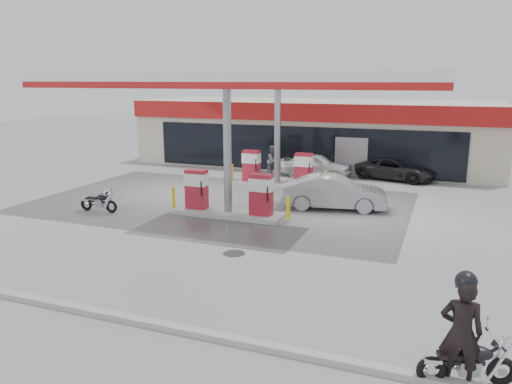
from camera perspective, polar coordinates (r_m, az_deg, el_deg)
ground at (r=18.27m, az=-5.77°, el=-4.26°), size 90.00×90.00×0.00m
wet_patch at (r=18.05m, az=-4.35°, el=-4.43°), size 6.00×3.00×0.00m
drain_cover at (r=15.73m, az=-2.53°, el=-7.03°), size 0.70×0.70×0.01m
kerb at (r=12.82m, az=-20.38°, el=-12.27°), size 28.00×0.25×0.15m
store_building at (r=32.64m, az=6.98°, el=6.83°), size 22.00×8.22×4.00m
canopy at (r=22.04m, az=-0.06°, el=12.61°), size 16.00×10.02×5.51m
pump_island_near at (r=19.82m, az=-3.20°, el=-0.73°), size 5.14×1.30×1.78m
pump_island_far at (r=25.28m, az=2.41°, el=2.23°), size 5.14×1.30×1.78m
main_motorcycle at (r=10.07m, az=23.14°, el=-17.61°), size 1.72×0.83×0.91m
biker_main at (r=9.72m, az=22.39°, el=-14.65°), size 0.77×0.53×2.01m
parked_motorcycle at (r=21.44m, az=-17.48°, el=-1.14°), size 1.74×0.67×0.89m
sedan_white at (r=27.98m, az=6.84°, el=3.09°), size 3.97×1.70×1.34m
attendant at (r=28.26m, az=1.92°, el=3.62°), size 0.88×0.99×1.69m
hatchback_silver at (r=21.10m, az=8.95°, el=-0.04°), size 4.50×2.28×1.42m
parked_car_left at (r=34.58m, az=-9.14°, el=4.64°), size 4.00×2.48×1.08m
parked_car_right at (r=28.06m, az=15.69°, el=2.56°), size 4.56×2.84×1.18m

